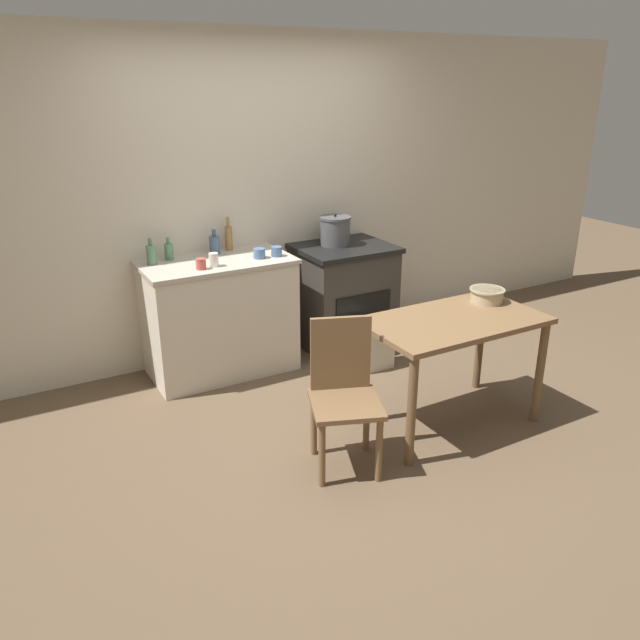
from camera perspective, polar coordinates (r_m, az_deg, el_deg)
name	(u,v)px	position (r m, az deg, el deg)	size (l,w,h in m)	color
ground_plane	(356,424)	(4.28, 3.30, -9.51)	(14.00, 14.00, 0.00)	brown
wall_back	(254,199)	(5.16, -6.09, 10.97)	(8.00, 0.07, 2.55)	beige
counter_cabinet	(219,316)	(4.91, -9.18, 0.34)	(1.13, 0.63, 0.91)	beige
stove	(343,295)	(5.36, 2.14, 2.26)	(0.79, 0.67, 0.88)	#38332D
work_table	(453,334)	(4.11, 12.05, -1.29)	(1.16, 0.66, 0.75)	brown
chair	(344,391)	(3.68, 2.17, -6.48)	(0.52, 0.52, 0.89)	brown
flour_sack	(373,346)	(5.01, 4.91, -2.40)	(0.28, 0.20, 0.36)	beige
stock_pot	(335,231)	(5.23, 1.39, 8.17)	(0.26, 0.26, 0.26)	#4C4C51
mixing_bowl_large	(487,295)	(4.41, 15.01, 2.26)	(0.24, 0.24, 0.09)	tan
bottle_far_left	(229,238)	(5.00, -8.35, 7.47)	(0.06, 0.06, 0.27)	olive
bottle_left	(215,244)	(4.92, -9.62, 6.83)	(0.08, 0.08, 0.19)	#3D5675
bottle_mid_left	(169,251)	(4.83, -13.66, 6.14)	(0.06, 0.06, 0.17)	#517F5B
bottle_center_left	(151,254)	(4.73, -15.17, 5.82)	(0.07, 0.07, 0.20)	#517F5B
cup_center	(214,260)	(4.59, -9.70, 5.45)	(0.07, 0.07, 0.10)	silver
cup_center_right	(201,264)	(4.54, -10.84, 5.06)	(0.07, 0.07, 0.08)	#B74C42
cup_mid_right	(259,253)	(4.76, -5.57, 6.09)	(0.09, 0.09, 0.08)	#4C6B99
cup_right	(277,251)	(4.81, -4.00, 6.28)	(0.08, 0.08, 0.08)	#4C6B99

